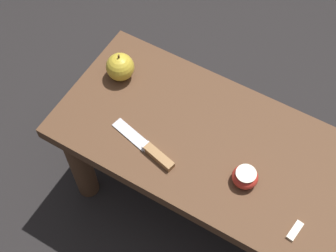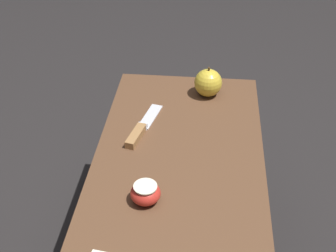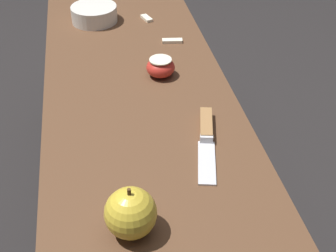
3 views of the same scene
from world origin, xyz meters
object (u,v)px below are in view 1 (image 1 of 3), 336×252
at_px(wooden_bench, 255,179).
at_px(knife, 151,151).
at_px(apple_cut, 245,177).
at_px(apple_whole, 120,67).

distance_m(wooden_bench, knife, 0.30).
xyz_separation_m(wooden_bench, knife, (-0.27, -0.11, 0.09)).
bearing_deg(apple_cut, knife, -168.89).
bearing_deg(wooden_bench, knife, -157.58).
bearing_deg(apple_whole, knife, -39.72).
distance_m(apple_whole, apple_cut, 0.47).
bearing_deg(knife, wooden_bench, -144.25).
bearing_deg(knife, apple_cut, -155.56).
distance_m(wooden_bench, apple_cut, 0.13).
distance_m(knife, apple_cut, 0.25).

